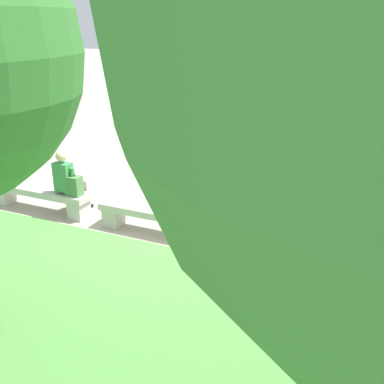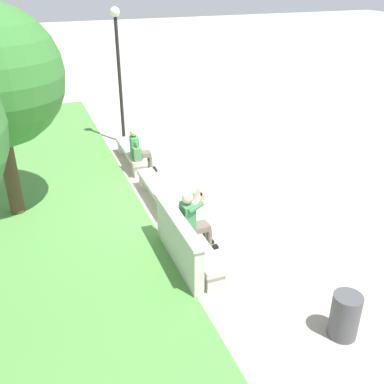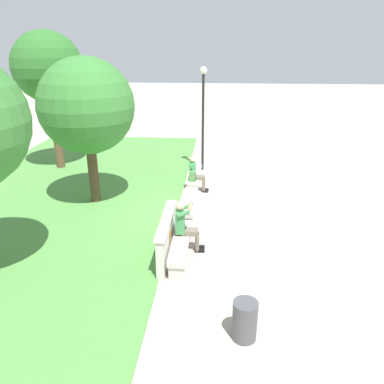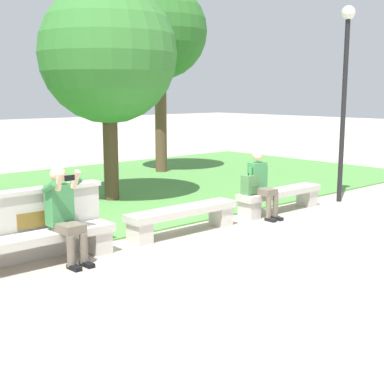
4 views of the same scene
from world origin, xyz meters
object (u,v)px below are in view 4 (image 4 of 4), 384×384
object	(u,v)px
backpack	(250,185)
lamp_post	(345,77)
bench_main	(42,244)
person_distant	(261,182)
bench_mid	(280,197)
tree_right_background	(160,33)
bench_near	(183,216)
person_photographer	(64,210)
tree_left_background	(108,55)

from	to	relation	value
backpack	lamp_post	xyz separation A→B (m)	(2.61, -0.22, 2.01)
bench_main	person_distant	distance (m)	4.40
bench_mid	person_distant	distance (m)	0.75
tree_right_background	bench_mid	bearing A→B (deg)	-105.32
tree_right_background	person_distant	bearing A→B (deg)	-110.97
bench_near	person_photographer	bearing A→B (deg)	-177.98
bench_mid	bench_main	bearing A→B (deg)	180.00
tree_left_background	lamp_post	distance (m)	4.94
bench_mid	person_distant	size ratio (longest dim) A/B	1.69
bench_main	bench_mid	size ratio (longest dim) A/B	1.00
person_distant	tree_right_background	size ratio (longest dim) A/B	0.24
lamp_post	bench_main	bearing A→B (deg)	178.35
bench_main	tree_left_background	size ratio (longest dim) A/B	0.47
lamp_post	backpack	bearing A→B (deg)	175.12
person_distant	lamp_post	size ratio (longest dim) A/B	0.31
bench_mid	backpack	size ratio (longest dim) A/B	4.97
bench_near	tree_left_background	distance (m)	4.25
bench_main	lamp_post	xyz separation A→B (m)	(6.79, -0.20, 2.33)
person_photographer	lamp_post	distance (m)	6.75
bench_main	lamp_post	size ratio (longest dim) A/B	0.53
bench_near	bench_mid	size ratio (longest dim) A/B	1.00
person_photographer	tree_right_background	world-z (taller)	tree_right_background
bench_main	person_distant	size ratio (longest dim) A/B	1.69
tree_right_background	bench_near	bearing A→B (deg)	-125.48
bench_main	lamp_post	distance (m)	7.19
person_photographer	bench_near	bearing A→B (deg)	2.02
bench_main	tree_left_background	bearing A→B (deg)	44.67
person_distant	tree_left_background	world-z (taller)	tree_left_background
backpack	tree_right_background	size ratio (longest dim) A/B	0.08
bench_mid	lamp_post	xyz separation A→B (m)	(1.76, -0.20, 2.33)
tree_right_background	lamp_post	distance (m)	6.08
tree_right_background	bench_main	bearing A→B (deg)	-139.03
person_distant	lamp_post	bearing A→B (deg)	-3.06
bench_main	bench_mid	world-z (taller)	same
bench_main	backpack	distance (m)	4.19
bench_mid	tree_right_background	size ratio (longest dim) A/B	0.40
person_photographer	backpack	xyz separation A→B (m)	(3.87, 0.11, -0.11)
bench_main	bench_near	bearing A→B (deg)	0.00
bench_near	person_photographer	world-z (taller)	person_photographer
tree_right_background	tree_left_background	bearing A→B (deg)	-142.87
bench_near	tree_right_background	world-z (taller)	tree_right_background
bench_near	person_distant	size ratio (longest dim) A/B	1.69
bench_near	tree_left_background	bearing A→B (deg)	78.17
bench_near	bench_mid	world-z (taller)	same
backpack	tree_right_background	world-z (taller)	tree_right_background
bench_main	person_photographer	distance (m)	0.54
person_photographer	tree_right_background	size ratio (longest dim) A/B	0.25
person_distant	backpack	distance (m)	0.23
bench_mid	person_distant	xyz separation A→B (m)	(-0.65, -0.07, 0.37)
person_photographer	backpack	size ratio (longest dim) A/B	3.08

